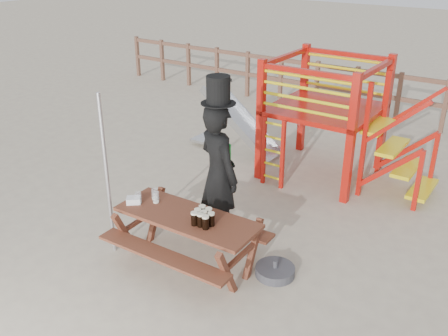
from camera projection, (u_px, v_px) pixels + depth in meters
ground at (187, 265)px, 6.46m from camera, size 60.00×60.00×0.00m
back_fence at (377, 90)px, 11.39m from camera, size 15.09×0.09×1.20m
playground_fort at (320, 115)px, 8.63m from camera, size 4.71×1.84×2.10m
picnic_table at (187, 234)px, 6.30m from camera, size 1.88×1.33×0.71m
man_with_hat at (219, 171)px, 6.60m from camera, size 0.85×0.71×2.33m
metal_pole at (107, 177)px, 6.31m from camera, size 0.05×0.05×2.20m
parasol_base at (275, 271)px, 6.24m from camera, size 0.50×0.50×0.21m
paper_bag at (134, 200)px, 6.47m from camera, size 0.23×0.22×0.08m
stout_pints at (203, 217)px, 5.98m from camera, size 0.28×0.27×0.17m
empty_glasses at (150, 197)px, 6.50m from camera, size 0.26×0.29×0.15m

